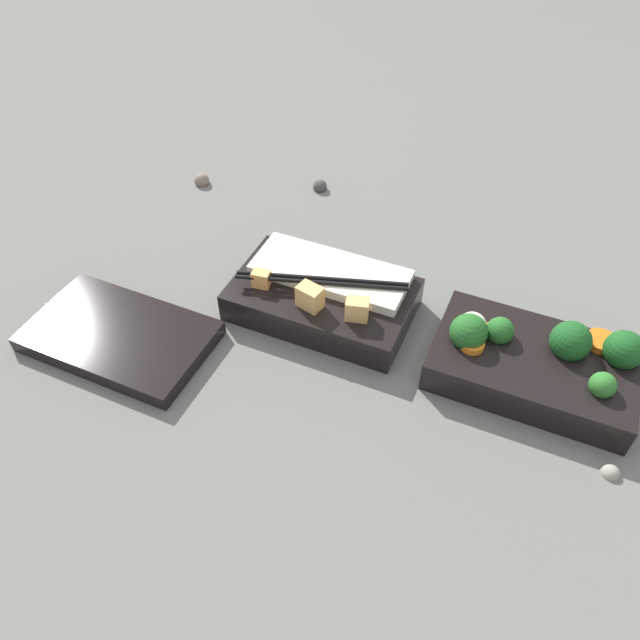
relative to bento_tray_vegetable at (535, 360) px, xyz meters
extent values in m
plane|color=slate|center=(0.13, 0.00, -0.03)|extent=(3.00, 3.00, 0.00)
cube|color=black|center=(0.00, 0.00, -0.01)|extent=(0.21, 0.13, 0.04)
sphere|color=#236023|center=(0.04, -0.01, 0.02)|extent=(0.03, 0.03, 0.03)
sphere|color=#19511E|center=(-0.03, -0.02, 0.02)|extent=(0.04, 0.04, 0.04)
sphere|color=#236023|center=(0.07, 0.01, 0.02)|extent=(0.04, 0.04, 0.04)
sphere|color=#2D7028|center=(-0.07, 0.02, 0.02)|extent=(0.03, 0.03, 0.03)
sphere|color=#19511E|center=(-0.08, -0.03, 0.02)|extent=(0.04, 0.04, 0.04)
cylinder|color=orange|center=(0.05, -0.01, 0.02)|extent=(0.03, 0.03, 0.01)
cylinder|color=orange|center=(-0.06, -0.04, 0.02)|extent=(0.04, 0.04, 0.01)
cylinder|color=orange|center=(0.07, -0.01, 0.01)|extent=(0.04, 0.04, 0.01)
cylinder|color=orange|center=(0.07, 0.02, 0.02)|extent=(0.04, 0.04, 0.01)
sphere|color=beige|center=(0.07, -0.01, 0.02)|extent=(0.03, 0.03, 0.03)
cube|color=black|center=(0.25, 0.00, -0.01)|extent=(0.21, 0.13, 0.04)
cube|color=silver|center=(0.25, -0.03, 0.02)|extent=(0.19, 0.07, 0.01)
cube|color=#EAB266|center=(0.20, 0.03, 0.02)|extent=(0.03, 0.02, 0.03)
cube|color=#EAB266|center=(0.25, 0.03, 0.03)|extent=(0.03, 0.03, 0.03)
cube|color=#F4A356|center=(0.32, 0.02, 0.02)|extent=(0.02, 0.02, 0.02)
cylinder|color=black|center=(0.25, 0.00, 0.03)|extent=(0.19, 0.06, 0.01)
cylinder|color=black|center=(0.25, 0.00, 0.03)|extent=(0.19, 0.06, 0.01)
cube|color=black|center=(0.44, 0.14, -0.02)|extent=(0.21, 0.13, 0.02)
sphere|color=#474442|center=(0.36, -0.24, -0.02)|extent=(0.02, 0.02, 0.02)
sphere|color=gray|center=(-0.09, 0.09, -0.02)|extent=(0.02, 0.02, 0.02)
sphere|color=#7A6B5B|center=(0.53, -0.18, -0.02)|extent=(0.02, 0.02, 0.02)
camera|label=1|loc=(0.04, 0.50, 0.51)|focal=35.00mm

